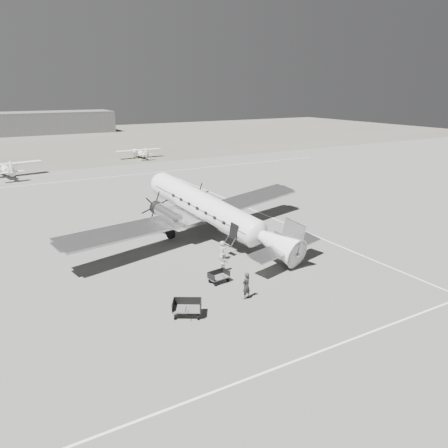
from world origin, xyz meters
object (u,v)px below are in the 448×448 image
Objects in this scene: light_plane_right at (140,153)px; light_plane_left at (4,170)px; hangar_main at (43,123)px; ground_crew at (246,286)px; baggage_cart_far at (187,308)px; passenger at (222,250)px; baggage_cart_near at (219,277)px; ramp_agent at (224,262)px; dc3_airliner at (213,213)px.

light_plane_left is at bearing -162.19° from light_plane_right.
hangar_main is at bearing 67.90° from light_plane_left.
light_plane_left reaches higher than ground_crew.
baggage_cart_far is 9.70m from passenger.
baggage_cart_near is 1.03× the size of ramp_agent.
dc3_airliner is 5.10m from passenger.
ground_crew is (-3.69, -11.38, -1.74)m from dc3_airliner.
light_plane_left is 7.97× the size of ramp_agent.
light_plane_right is 6.08× the size of baggage_cart_near.
light_plane_right is 57.50m from passenger.
hangar_main reaches higher than passenger.
ramp_agent is at bearing 41.88° from baggage_cart_near.
passenger is at bearing 49.01° from baggage_cart_near.
hangar_main reaches higher than ground_crew.
light_plane_right is at bearing 62.62° from dc3_airliner.
hangar_main is 27.25× the size of baggage_cart_near.
light_plane_right is at bearing -82.05° from hangar_main.
light_plane_left is at bearing 93.21° from dc3_airliner.
ramp_agent is at bearing -118.35° from ground_crew.
hangar_main is 115.33m from dc3_airliner.
hangar_main is at bearing -108.99° from ground_crew.
ramp_agent is at bearing -104.02° from light_plane_right.
baggage_cart_near is at bearing -131.37° from dc3_airliner.
hangar_main reaches higher than ramp_agent.
hangar_main is 64.37m from light_plane_right.
baggage_cart_far is 1.15× the size of passenger.
baggage_cart_far is 4.54m from ground_crew.
dc3_airliner is 14.34m from baggage_cart_far.
light_plane_right reaches higher than ground_crew.
light_plane_left reaches higher than light_plane_right.
hangar_main is at bearing 79.27° from baggage_cart_near.
light_plane_left is 51.04m from ramp_agent.
baggage_cart_far is (-19.35, -63.16, -0.44)m from light_plane_right.
light_plane_left reaches higher than baggage_cart_far.
dc3_airliner is at bearing -17.94° from ramp_agent.
dc3_airliner is (-2.25, -115.31, -0.60)m from hangar_main.
passenger is (-12.74, -56.07, -0.16)m from light_plane_right.
baggage_cart_far reaches higher than baggage_cart_near.
dc3_airliner is 52.82m from light_plane_right.
ground_crew reaches higher than passenger.
light_plane_right is at bearing 103.83° from baggage_cart_far.
baggage_cart_near is at bearing -99.84° from ground_crew.
passenger is at bearing -91.84° from hangar_main.
light_plane_left is at bearing 93.54° from baggage_cart_near.
hangar_main reaches higher than dc3_airliner.
passenger reaches higher than baggage_cart_far.
baggage_cart_far is at bearing -92.75° from light_plane_left.
baggage_cart_far is 1.26× the size of ramp_agent.
baggage_cart_near is 5.33m from baggage_cart_far.
light_plane_right is 64.70m from ground_crew.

